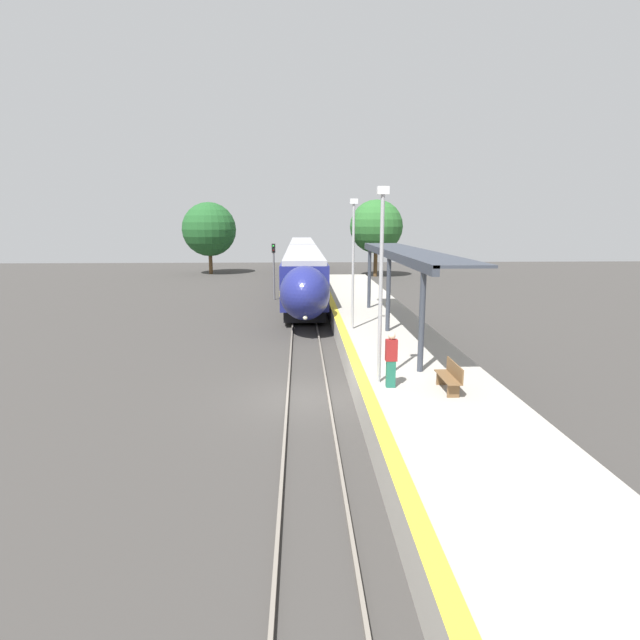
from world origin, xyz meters
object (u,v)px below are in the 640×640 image
Objects in this scene: railway_signal at (274,266)px; lamppost_mid at (353,257)px; person_waiting at (391,359)px; platform_bench at (451,376)px; train at (303,263)px; lamppost_near at (381,275)px.

lamppost_mid reaches higher than railway_signal.
lamppost_mid is (4.59, -16.03, 1.80)m from railway_signal.
lamppost_mid reaches higher than person_waiting.
lamppost_mid is at bearing -74.04° from railway_signal.
lamppost_mid is (-2.05, 9.16, 2.99)m from platform_bench.
railway_signal is at bearing 101.15° from person_waiting.
train is 7.51× the size of lamppost_near.
lamppost_near is (4.59, -24.25, 1.80)m from railway_signal.
lamppost_mid is at bearing 90.00° from lamppost_near.
person_waiting is 0.40× the size of railway_signal.
person_waiting is at bearing -78.85° from railway_signal.
train is 26.13× the size of person_waiting.
platform_bench is at bearing -13.87° from person_waiting.
lamppost_near and lamppost_mid have the same top height.
train is 8.70m from railway_signal.
train is 33.23m from person_waiting.
train is 10.38× the size of railway_signal.
person_waiting is 9.09m from lamppost_mid.
railway_signal is at bearing -105.50° from train.
railway_signal reaches higher than person_waiting.
lamppost_mid is at bearing 91.93° from person_waiting.
railway_signal is 16.77m from lamppost_mid.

